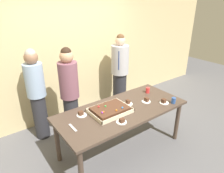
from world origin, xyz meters
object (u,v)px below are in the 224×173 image
plated_slice_center_front (122,121)px  drink_cup_nearest (174,100)px  plated_slice_near_left (128,103)px  plated_slice_far_right (146,101)px  cake_server_utensil (73,127)px  sheet_cake (110,110)px  plated_slice_near_right (81,114)px  person_serving_front (70,93)px  person_striped_tie_right (37,94)px  person_green_shirt_behind (120,73)px  plated_slice_far_left (164,102)px  drink_cup_middle (148,90)px  party_table (122,113)px

plated_slice_center_front → drink_cup_nearest: (1.03, -0.07, 0.03)m
plated_slice_near_left → plated_slice_far_right: plated_slice_far_right is taller
cake_server_utensil → sheet_cake: bearing=2.4°
plated_slice_near_right → cake_server_utensil: 0.32m
drink_cup_nearest → sheet_cake: bearing=158.9°
plated_slice_near_right → person_serving_front: size_ratio=0.09×
plated_slice_far_right → cake_server_utensil: plated_slice_far_right is taller
cake_server_utensil → person_striped_tie_right: size_ratio=0.12×
plated_slice_far_right → plated_slice_near_right: bearing=166.1°
sheet_cake → cake_server_utensil: 0.64m
sheet_cake → plated_slice_near_right: size_ratio=3.93×
plated_slice_near_left → person_green_shirt_behind: 1.23m
sheet_cake → plated_slice_far_right: size_ratio=3.93×
plated_slice_far_left → person_striped_tie_right: size_ratio=0.09×
plated_slice_near_left → cake_server_utensil: (-1.02, -0.06, -0.02)m
plated_slice_far_left → drink_cup_nearest: drink_cup_nearest is taller
plated_slice_center_front → drink_cup_middle: bearing=25.4°
sheet_cake → drink_cup_middle: sheet_cake is taller
drink_cup_middle → person_serving_front: person_serving_front is taller
plated_slice_far_right → person_green_shirt_behind: size_ratio=0.09×
drink_cup_middle → person_serving_front: size_ratio=0.06×
plated_slice_near_right → person_serving_front: 0.61m
drink_cup_nearest → person_striped_tie_right: (-1.74, 1.49, 0.05)m
person_serving_front → plated_slice_far_right: bearing=28.2°
cake_server_utensil → plated_slice_near_left: bearing=3.4°
drink_cup_nearest → person_green_shirt_behind: size_ratio=0.06×
plated_slice_far_left → plated_slice_near_left: bearing=146.6°
party_table → person_green_shirt_behind: size_ratio=1.22×
plated_slice_near_left → plated_slice_center_front: (-0.42, -0.35, -0.00)m
plated_slice_far_right → plated_slice_center_front: bearing=-162.0°
plated_slice_near_left → plated_slice_far_left: size_ratio=1.00×
party_table → cake_server_utensil: 0.85m
plated_slice_far_right → plated_slice_center_front: 0.75m
plated_slice_far_right → plated_slice_center_front: size_ratio=1.00×
sheet_cake → drink_cup_middle: size_ratio=5.90×
plated_slice_near_left → plated_slice_far_left: (0.49, -0.33, 0.00)m
plated_slice_far_right → cake_server_utensil: size_ratio=0.75×
party_table → person_striped_tie_right: (-0.95, 1.13, 0.18)m
party_table → person_serving_front: person_serving_front is taller
plated_slice_center_front → plated_slice_far_left: bearing=1.7°
party_table → plated_slice_near_left: size_ratio=13.81×
party_table → drink_cup_nearest: size_ratio=20.72×
plated_slice_far_left → cake_server_utensil: plated_slice_far_left is taller
cake_server_utensil → person_serving_front: (0.35, 0.80, 0.10)m
sheet_cake → drink_cup_nearest: (1.00, -0.39, 0.01)m
sheet_cake → drink_cup_middle: 0.96m
plated_slice_far_right → drink_cup_middle: size_ratio=1.50×
person_serving_front → person_green_shirt_behind: 1.36m
plated_slice_far_left → person_green_shirt_behind: person_green_shirt_behind is taller
drink_cup_nearest → plated_slice_center_front: bearing=176.3°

